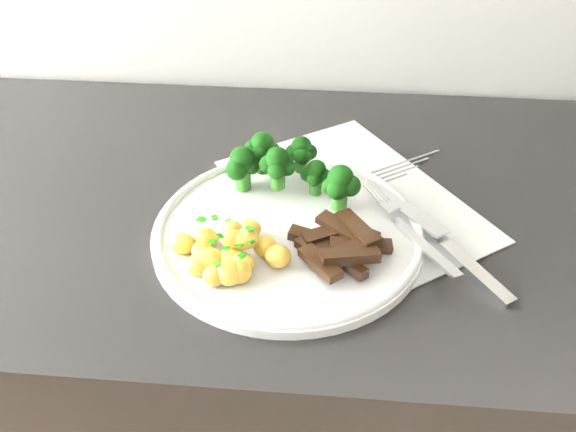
{
  "coord_description": "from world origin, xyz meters",
  "views": [
    {
      "loc": [
        -0.19,
        1.07,
        1.33
      ],
      "look_at": [
        -0.23,
        1.61,
        0.9
      ],
      "focal_mm": 39.12,
      "sensor_mm": 36.0,
      "label": 1
    }
  ],
  "objects": [
    {
      "name": "fork",
      "position": [
        -0.1,
        1.61,
        0.89
      ],
      "size": [
        0.1,
        0.16,
        0.02
      ],
      "color": "silver",
      "rests_on": "plate"
    },
    {
      "name": "knife",
      "position": [
        -0.05,
        1.59,
        0.88
      ],
      "size": [
        0.16,
        0.2,
        0.03
      ],
      "color": "silver",
      "rests_on": "plate"
    },
    {
      "name": "beef_strips",
      "position": [
        -0.17,
        1.58,
        0.89
      ],
      "size": [
        0.11,
        0.12,
        0.03
      ],
      "color": "black",
      "rests_on": "plate"
    },
    {
      "name": "counter",
      "position": [
        -0.14,
        1.68,
        0.43
      ],
      "size": [
        2.32,
        0.58,
        0.87
      ],
      "color": "black",
      "rests_on": "ground"
    },
    {
      "name": "broccoli",
      "position": [
        -0.24,
        1.69,
        0.92
      ],
      "size": [
        0.16,
        0.1,
        0.06
      ],
      "color": "#265F1B",
      "rests_on": "plate"
    },
    {
      "name": "plate",
      "position": [
        -0.23,
        1.61,
        0.88
      ],
      "size": [
        0.31,
        0.31,
        0.02
      ],
      "color": "white",
      "rests_on": "counter"
    },
    {
      "name": "potatoes",
      "position": [
        -0.29,
        1.55,
        0.89
      ],
      "size": [
        0.13,
        0.1,
        0.04
      ],
      "color": "#FFCD5C",
      "rests_on": "plate"
    },
    {
      "name": "recipe_paper",
      "position": [
        -0.16,
        1.69,
        0.87
      ],
      "size": [
        0.37,
        0.39,
        0.0
      ],
      "color": "white",
      "rests_on": "counter"
    }
  ]
}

